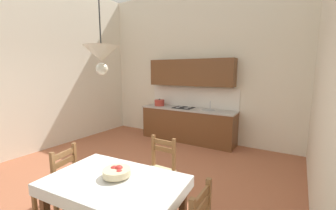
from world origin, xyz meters
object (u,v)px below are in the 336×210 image
object	(u,v)px
dining_table	(115,191)
pendant_lamp	(101,54)
dining_chair_tv_side	(58,182)
dining_chair_kitchen_side	(158,172)
fruit_bowl	(117,172)
kitchen_cabinetry	(188,110)

from	to	relation	value
dining_table	pendant_lamp	size ratio (longest dim) A/B	1.89
dining_chair_tv_side	pendant_lamp	size ratio (longest dim) A/B	1.16
dining_chair_kitchen_side	dining_chair_tv_side	bearing A→B (deg)	-136.32
dining_chair_kitchen_side	fruit_bowl	xyz separation A→B (m)	(0.05, -0.87, 0.37)
dining_chair_kitchen_side	fruit_bowl	distance (m)	0.95
dining_chair_tv_side	pendant_lamp	world-z (taller)	pendant_lamp
kitchen_cabinetry	pendant_lamp	size ratio (longest dim) A/B	3.23
kitchen_cabinetry	dining_chair_kitchen_side	world-z (taller)	kitchen_cabinetry
dining_chair_tv_side	dining_chair_kitchen_side	world-z (taller)	same
dining_chair_kitchen_side	pendant_lamp	xyz separation A→B (m)	(0.09, -1.05, 1.59)
kitchen_cabinetry	dining_chair_kitchen_side	xyz separation A→B (m)	(0.88, -2.77, -0.41)
dining_table	pendant_lamp	xyz separation A→B (m)	(0.02, -0.12, 1.41)
kitchen_cabinetry	pendant_lamp	bearing A→B (deg)	-75.84
fruit_bowl	kitchen_cabinetry	bearing A→B (deg)	104.24
kitchen_cabinetry	dining_table	distance (m)	3.82
dining_table	dining_chair_kitchen_side	world-z (taller)	dining_chair_kitchen_side
dining_chair_kitchen_side	pendant_lamp	bearing A→B (deg)	-85.17
dining_table	dining_chair_tv_side	xyz separation A→B (m)	(-1.04, -0.00, -0.19)
kitchen_cabinetry	pendant_lamp	distance (m)	4.11
dining_table	fruit_bowl	distance (m)	0.19
kitchen_cabinetry	pendant_lamp	world-z (taller)	pendant_lamp
dining_chair_tv_side	dining_table	bearing A→B (deg)	0.26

